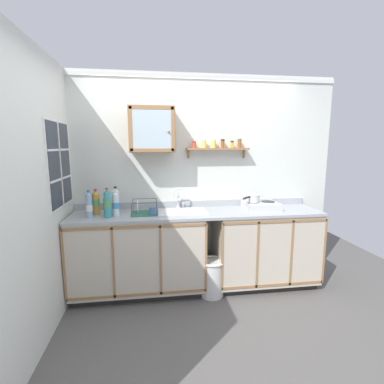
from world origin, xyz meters
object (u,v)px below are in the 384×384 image
Objects in this scene: bottle_water_blue_4 at (89,205)px; dish_rack at (144,212)px; bottle_soda_green_5 at (107,205)px; saucepan at (253,198)px; sink at (182,215)px; bottle_opaque_white_1 at (116,201)px; mug at (153,211)px; trash_bin at (212,277)px; bottle_water_clear_3 at (116,204)px; hot_plate_stove at (261,206)px; bottle_detergent_teal_0 at (107,204)px; wall_cabinet at (152,130)px; bottle_juice_amber_2 at (96,203)px.

bottle_water_blue_4 is 0.59m from dish_rack.
saucepan is at bearing 1.27° from bottle_soda_green_5.
sink is 0.85m from bottle_soda_green_5.
sink is 0.88m from saucepan.
dish_rack is at bearing -13.90° from bottle_opaque_white_1.
trash_bin is (0.66, -0.09, -0.78)m from mug.
bottle_water_clear_3 is 0.69× the size of trash_bin.
saucepan is at bearing 2.34° from dish_rack.
mug is (-1.30, -0.11, 0.00)m from hot_plate_stove.
bottle_detergent_teal_0 is 1.09× the size of bottle_water_blue_4.
hot_plate_stove is 1.57m from wall_cabinet.
wall_cabinet is 1.82m from trash_bin.
sink is 0.44m from dish_rack.
sink is 1.92× the size of bottle_water_clear_3.
bottle_water_blue_4 reaches higher than hot_plate_stove.
sink is 0.36m from mug.
sink is at bearing -179.01° from saucepan.
hot_plate_stove is at bearing -0.11° from bottle_juice_amber_2.
hot_plate_stove is at bearing -4.69° from wall_cabinet.
dish_rack is at bearing 7.67° from bottle_water_blue_4.
trash_bin is at bearing -9.14° from bottle_juice_amber_2.
bottle_juice_amber_2 is (-1.92, 0.00, 0.09)m from hot_plate_stove.
bottle_juice_amber_2 is (-1.82, -0.02, -0.00)m from saucepan.
bottle_water_clear_3 is 0.13m from bottle_soda_green_5.
wall_cabinet reaches higher than sink.
bottle_detergent_teal_0 reaches higher than hot_plate_stove.
bottle_juice_amber_2 is at bearing 65.89° from bottle_water_blue_4.
saucepan is at bearing 3.98° from bottle_water_blue_4.
bottle_detergent_teal_0 is (-1.67, -0.17, 0.01)m from saucepan.
bottle_opaque_white_1 reaches higher than saucepan.
trash_bin is at bearing -32.92° from sink.
hot_plate_stove is 1.71m from bottle_opaque_white_1.
bottle_water_blue_4 is at bearing -114.11° from bottle_juice_amber_2.
mug is at bearing 4.51° from bottle_detergent_teal_0.
hot_plate_stove is 0.94× the size of trash_bin.
wall_cabinet is at bearing 175.31° from hot_plate_stove.
bottle_water_blue_4 reaches higher than sink.
bottle_juice_amber_2 is 0.98× the size of bottle_water_blue_4.
hot_plate_stove is at bearing 2.92° from bottle_water_clear_3.
wall_cabinet is (0.41, 0.19, 0.80)m from bottle_water_clear_3.
hot_plate_stove is 1.70m from bottle_water_clear_3.
bottle_water_clear_3 is at bearing -82.03° from bottle_opaque_white_1.
bottle_detergent_teal_0 is 0.75× the size of trash_bin.
hot_plate_stove is 1.03m from trash_bin.
hot_plate_stove is at bearing 4.87° from mug.
wall_cabinet is (-1.18, 0.08, 0.80)m from saucepan.
bottle_juice_amber_2 is 1.56m from trash_bin.
dish_rack is at bearing -3.78° from bottle_juice_amber_2.
trash_bin is (-0.64, -0.20, -0.77)m from hot_plate_stove.
bottle_water_blue_4 is at bearing -175.55° from bottle_water_clear_3.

